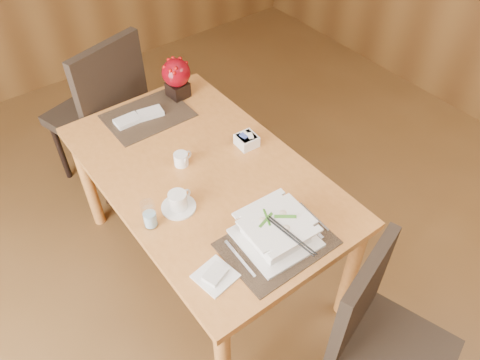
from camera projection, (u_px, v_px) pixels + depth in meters
ground at (275, 337)px, 2.46m from camera, size 6.00×6.00×0.00m
dining_table at (205, 185)px, 2.34m from camera, size 0.90×1.50×0.75m
placemat_near at (277, 243)px, 1.96m from camera, size 0.45×0.33×0.01m
placemat_far at (148, 116)px, 2.58m from camera, size 0.45×0.33×0.01m
soup_setting at (276, 231)px, 1.93m from camera, size 0.31×0.31×0.12m
coffee_cup at (178, 202)px, 2.07m from camera, size 0.16×0.16×0.09m
water_glass at (149, 214)px, 1.98m from camera, size 0.07×0.07×0.14m
creamer_jug at (181, 159)px, 2.28m from camera, size 0.10×0.10×0.07m
sugar_caddy at (247, 141)px, 2.38m from camera, size 0.10×0.10×0.06m
berry_decor at (176, 76)px, 2.62m from camera, size 0.16×0.16×0.24m
napkins_far at (141, 116)px, 2.55m from camera, size 0.28×0.12×0.02m
bread_plate at (215, 276)px, 1.84m from camera, size 0.17×0.17×0.01m
near_chair at (379, 334)px, 1.91m from camera, size 0.55×0.55×0.94m
far_chair at (103, 108)px, 2.87m from camera, size 0.62×0.62×1.07m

